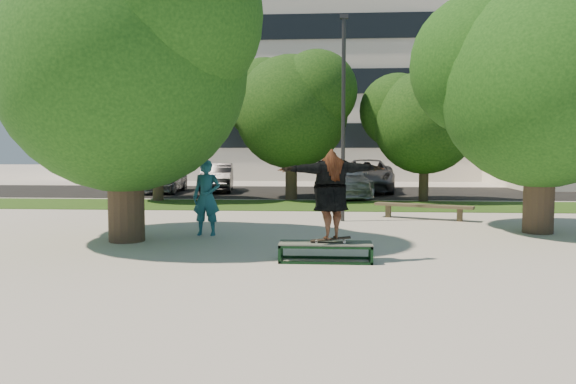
# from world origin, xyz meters

# --- Properties ---
(ground) EXTENTS (120.00, 120.00, 0.00)m
(ground) POSITION_xyz_m (0.00, 0.00, 0.00)
(ground) COLOR #ABA59D
(ground) RESTS_ON ground
(grass_strip) EXTENTS (30.00, 4.00, 0.02)m
(grass_strip) POSITION_xyz_m (1.00, 9.50, 0.01)
(grass_strip) COLOR #234614
(grass_strip) RESTS_ON ground
(asphalt_strip) EXTENTS (40.00, 8.00, 0.01)m
(asphalt_strip) POSITION_xyz_m (0.00, 16.00, 0.01)
(asphalt_strip) COLOR black
(asphalt_strip) RESTS_ON ground
(tree_left) EXTENTS (6.96, 5.95, 7.12)m
(tree_left) POSITION_xyz_m (-4.29, 1.09, 4.42)
(tree_left) COLOR #38281E
(tree_left) RESTS_ON ground
(tree_right) EXTENTS (6.24, 5.33, 6.51)m
(tree_right) POSITION_xyz_m (5.92, 3.08, 4.09)
(tree_right) COLOR #38281E
(tree_right) RESTS_ON ground
(bg_tree_left) EXTENTS (5.28, 4.51, 5.77)m
(bg_tree_left) POSITION_xyz_m (-6.57, 11.07, 3.73)
(bg_tree_left) COLOR #38281E
(bg_tree_left) RESTS_ON ground
(bg_tree_mid) EXTENTS (5.76, 4.92, 6.24)m
(bg_tree_mid) POSITION_xyz_m (-1.08, 12.08, 4.02)
(bg_tree_mid) COLOR #38281E
(bg_tree_mid) RESTS_ON ground
(bg_tree_right) EXTENTS (5.04, 4.31, 5.43)m
(bg_tree_right) POSITION_xyz_m (4.43, 11.57, 3.49)
(bg_tree_right) COLOR #38281E
(bg_tree_right) RESTS_ON ground
(lamppost) EXTENTS (0.25, 0.15, 6.11)m
(lamppost) POSITION_xyz_m (1.00, 5.00, 3.15)
(lamppost) COLOR #2D2D30
(lamppost) RESTS_ON ground
(office_building) EXTENTS (30.00, 14.12, 16.00)m
(office_building) POSITION_xyz_m (-2.00, 31.98, 8.00)
(office_building) COLOR beige
(office_building) RESTS_ON ground
(grind_box) EXTENTS (1.80, 0.60, 0.38)m
(grind_box) POSITION_xyz_m (0.50, -1.08, 0.19)
(grind_box) COLOR black
(grind_box) RESTS_ON ground
(skater_rig) EXTENTS (2.21, 1.20, 1.81)m
(skater_rig) POSITION_xyz_m (0.60, -1.08, 1.32)
(skater_rig) COLOR white
(skater_rig) RESTS_ON grind_box
(bystander) EXTENTS (0.73, 0.50, 1.92)m
(bystander) POSITION_xyz_m (-2.50, 2.02, 0.96)
(bystander) COLOR #1B5667
(bystander) RESTS_ON ground
(bench) EXTENTS (2.94, 1.55, 0.46)m
(bench) POSITION_xyz_m (3.50, 5.64, 0.39)
(bench) COLOR brown
(bench) RESTS_ON ground
(car_silver_a) EXTENTS (2.01, 4.50, 1.50)m
(car_silver_a) POSITION_xyz_m (-7.54, 15.32, 0.75)
(car_silver_a) COLOR #A8A8AC
(car_silver_a) RESTS_ON asphalt_strip
(car_dark) EXTENTS (2.08, 4.49, 1.43)m
(car_dark) POSITION_xyz_m (-5.00, 15.94, 0.71)
(car_dark) COLOR black
(car_dark) RESTS_ON asphalt_strip
(car_grey) EXTENTS (3.25, 6.08, 1.63)m
(car_grey) POSITION_xyz_m (2.50, 16.38, 0.81)
(car_grey) COLOR #59595E
(car_grey) RESTS_ON asphalt_strip
(car_silver_b) EXTENTS (2.69, 5.49, 1.54)m
(car_silver_b) POSITION_xyz_m (1.22, 13.50, 0.77)
(car_silver_b) COLOR #B5B4B9
(car_silver_b) RESTS_ON asphalt_strip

